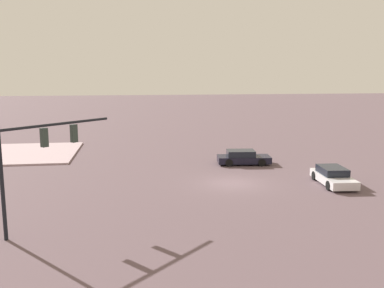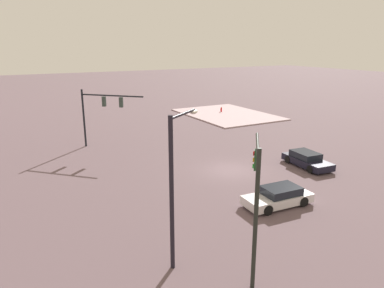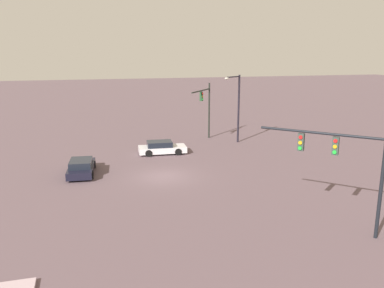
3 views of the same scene
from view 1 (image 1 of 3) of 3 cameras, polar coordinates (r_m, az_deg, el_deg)
ground_plane at (r=30.46m, az=5.52°, el=-5.27°), size 227.36×227.36×0.00m
traffic_signal_near_corner at (r=22.29m, az=-19.95°, el=-0.71°), size 4.69×4.66×5.68m
sedan_car_approaching at (r=36.62m, az=6.83°, el=-1.81°), size 4.61×2.26×1.21m
sedan_car_waiting_far at (r=31.53m, az=18.35°, el=-4.14°), size 2.15×4.52×1.21m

